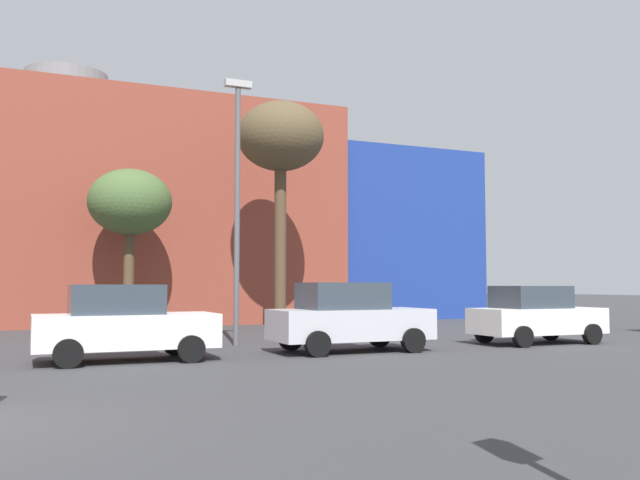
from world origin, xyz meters
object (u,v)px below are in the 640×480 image
object	(u,v)px
parked_car_2	(124,323)
parked_car_3	(349,317)
bare_tree_0	(281,141)
street_lamp	(237,194)
bare_tree_1	(130,204)
parked_car_4	(535,315)

from	to	relation	value
parked_car_2	parked_car_3	distance (m)	5.74
parked_car_3	bare_tree_0	xyz separation A→B (m)	(1.41, 9.09, 6.60)
parked_car_2	parked_car_3	world-z (taller)	parked_car_3
street_lamp	bare_tree_1	bearing A→B (deg)	104.20
parked_car_2	street_lamp	xyz separation A→B (m)	(3.54, 2.89, 3.54)
parked_car_3	bare_tree_0	size ratio (longest dim) A/B	0.46
bare_tree_0	street_lamp	distance (m)	7.81
parked_car_2	parked_car_4	world-z (taller)	parked_car_2
bare_tree_1	parked_car_4	bearing A→B (deg)	-45.77
bare_tree_0	bare_tree_1	xyz separation A→B (m)	(-5.59, 1.58, -2.63)
parked_car_4	bare_tree_0	xyz separation A→B (m)	(-4.80, 9.09, 6.64)
parked_car_4	parked_car_3	bearing A→B (deg)	180.00
parked_car_2	parked_car_4	xyz separation A→B (m)	(11.96, 0.00, -0.02)
parked_car_3	parked_car_4	world-z (taller)	parked_car_3
parked_car_3	parked_car_2	bearing A→B (deg)	-180.00
parked_car_4	parked_car_2	bearing A→B (deg)	180.00
parked_car_2	parked_car_3	size ratio (longest dim) A/B	0.97
bare_tree_1	parked_car_2	bearing A→B (deg)	-98.37
parked_car_2	bare_tree_0	world-z (taller)	bare_tree_0
parked_car_4	street_lamp	bearing A→B (deg)	161.04
bare_tree_1	street_lamp	bearing A→B (deg)	-75.80
parked_car_2	bare_tree_1	world-z (taller)	bare_tree_1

